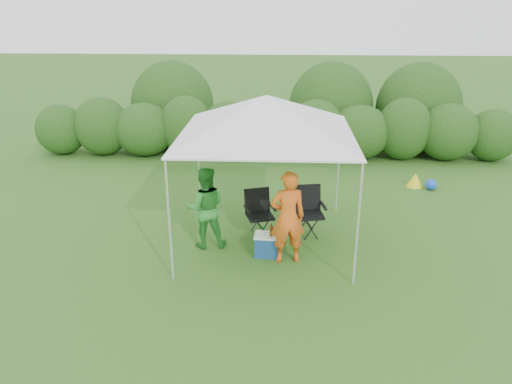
{
  "coord_description": "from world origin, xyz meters",
  "views": [
    {
      "loc": [
        0.27,
        -8.19,
        4.4
      ],
      "look_at": [
        -0.18,
        0.4,
        1.05
      ],
      "focal_mm": 35.0,
      "sensor_mm": 36.0,
      "label": 1
    }
  ],
  "objects_px": {
    "woman": "(205,208)",
    "cooler": "(268,245)",
    "man": "(288,217)",
    "canopy": "(267,116)",
    "chair_left": "(259,209)",
    "chair_right": "(308,207)"
  },
  "relations": [
    {
      "from": "woman",
      "to": "cooler",
      "type": "xyz_separation_m",
      "value": [
        1.18,
        -0.32,
        -0.57
      ]
    },
    {
      "from": "chair_right",
      "to": "cooler",
      "type": "distance_m",
      "value": 1.3
    },
    {
      "from": "canopy",
      "to": "chair_right",
      "type": "bearing_deg",
      "value": 26.16
    },
    {
      "from": "man",
      "to": "woman",
      "type": "distance_m",
      "value": 1.6
    },
    {
      "from": "canopy",
      "to": "chair_right",
      "type": "height_order",
      "value": "canopy"
    },
    {
      "from": "canopy",
      "to": "cooler",
      "type": "height_order",
      "value": "canopy"
    },
    {
      "from": "man",
      "to": "chair_left",
      "type": "bearing_deg",
      "value": -75.31
    },
    {
      "from": "chair_right",
      "to": "chair_left",
      "type": "height_order",
      "value": "chair_right"
    },
    {
      "from": "woman",
      "to": "cooler",
      "type": "distance_m",
      "value": 1.35
    },
    {
      "from": "chair_right",
      "to": "man",
      "type": "relative_size",
      "value": 0.57
    },
    {
      "from": "chair_right",
      "to": "woman",
      "type": "distance_m",
      "value": 2.07
    },
    {
      "from": "chair_right",
      "to": "chair_left",
      "type": "xyz_separation_m",
      "value": [
        -0.98,
        -0.07,
        -0.04
      ]
    },
    {
      "from": "chair_left",
      "to": "woman",
      "type": "bearing_deg",
      "value": -166.13
    },
    {
      "from": "chair_left",
      "to": "man",
      "type": "bearing_deg",
      "value": -81.31
    },
    {
      "from": "man",
      "to": "cooler",
      "type": "xyz_separation_m",
      "value": [
        -0.34,
        0.19,
        -0.64
      ]
    },
    {
      "from": "canopy",
      "to": "chair_right",
      "type": "distance_m",
      "value": 2.12
    },
    {
      "from": "canopy",
      "to": "chair_left",
      "type": "xyz_separation_m",
      "value": [
        -0.15,
        0.34,
        -1.95
      ]
    },
    {
      "from": "canopy",
      "to": "man",
      "type": "bearing_deg",
      "value": -62.16
    },
    {
      "from": "woman",
      "to": "cooler",
      "type": "relative_size",
      "value": 3.04
    },
    {
      "from": "chair_left",
      "to": "man",
      "type": "height_order",
      "value": "man"
    },
    {
      "from": "canopy",
      "to": "chair_left",
      "type": "distance_m",
      "value": 1.98
    },
    {
      "from": "cooler",
      "to": "woman",
      "type": "bearing_deg",
      "value": 167.96
    }
  ]
}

